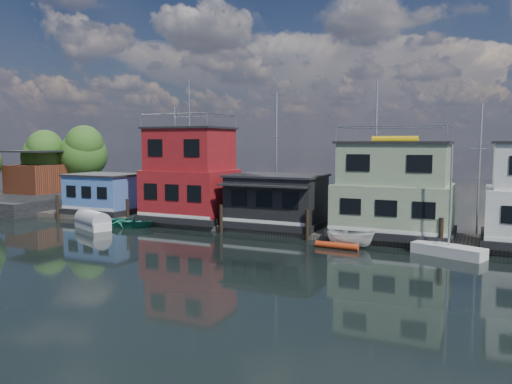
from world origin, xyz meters
The scene contains 15 objects.
ground centered at (0.00, 0.00, 0.00)m, with size 160.00×160.00×0.00m, color black.
dock centered at (0.00, 12.00, 0.20)m, with size 48.00×5.00×0.40m, color #595147.
houseboat_blue centered at (-18.00, 12.00, 2.21)m, with size 6.40×4.90×3.66m.
houseboat_red centered at (-8.50, 12.00, 4.10)m, with size 7.40×5.90×11.86m.
houseboat_dark centered at (-0.50, 11.98, 2.42)m, with size 7.40×6.10×4.06m.
houseboat_green centered at (8.50, 12.00, 3.55)m, with size 8.40×5.90×7.03m.
pilings centered at (-0.33, 9.20, 1.10)m, with size 42.28×0.28×2.20m.
background_masts centered at (4.76, 18.00, 5.55)m, with size 36.40×0.16×12.00m.
shore centered at (-30.67, 15.86, 3.60)m, with size 12.40×15.72×8.24m.
dinghy_teal centered at (-12.17, 8.49, 0.45)m, with size 3.09×4.32×0.90m, color #227F69.
motorboat centered at (6.46, 7.96, 0.62)m, with size 1.20×3.19×1.23m, color white.
dinghy_white centered at (6.20, 8.02, 0.56)m, with size 1.83×2.12×1.12m, color silver.
red_kayak centered at (5.71, 7.28, 0.21)m, with size 0.43×0.43×2.90m, color red.
day_sailer centered at (12.53, 8.08, 0.41)m, with size 4.55×2.87×6.82m.
tarp_runabout centered at (-14.38, 6.51, 0.59)m, with size 4.17×2.99×1.58m.
Camera 1 is at (14.31, -24.31, 6.98)m, focal length 35.00 mm.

